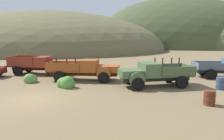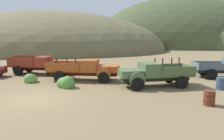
% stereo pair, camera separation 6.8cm
% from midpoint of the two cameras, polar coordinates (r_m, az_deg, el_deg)
% --- Properties ---
extents(ground_plane, '(300.00, 300.00, 0.00)m').
position_cam_midpoint_polar(ground_plane, '(13.34, -21.84, -7.93)').
color(ground_plane, brown).
extents(hill_far_left, '(75.69, 68.00, 25.43)m').
position_cam_midpoint_polar(hill_far_left, '(72.56, -16.31, 5.62)').
color(hill_far_left, brown).
rests_on(hill_far_left, ground).
extents(hill_far_right, '(77.71, 56.60, 44.44)m').
position_cam_midpoint_polar(hill_far_right, '(97.33, 17.93, 6.30)').
color(hill_far_right, '#424C2D').
rests_on(hill_far_right, ground).
extents(truck_rust_red, '(5.91, 2.44, 1.91)m').
position_cam_midpoint_polar(truck_rust_red, '(22.31, -19.42, 1.44)').
color(truck_rust_red, '#42140D').
rests_on(truck_rust_red, ground).
extents(truck_oxide_orange, '(6.43, 2.31, 2.16)m').
position_cam_midpoint_polar(truck_oxide_orange, '(17.95, -6.67, 0.15)').
color(truck_oxide_orange, '#51220D').
rests_on(truck_oxide_orange, ground).
extents(truck_weathered_green, '(6.05, 3.71, 2.16)m').
position_cam_midpoint_polar(truck_weathered_green, '(15.83, 11.08, -1.14)').
color(truck_weathered_green, '#232B1B').
rests_on(truck_weathered_green, ground).
extents(oil_drum_foreground, '(0.66, 0.66, 0.85)m').
position_cam_midpoint_polar(oil_drum_foreground, '(12.56, 26.44, -7.24)').
color(oil_drum_foreground, '#5B2819').
rests_on(oil_drum_foreground, ground).
extents(oil_drum_by_truck, '(0.63, 0.63, 0.92)m').
position_cam_midpoint_polar(oil_drum_by_truck, '(16.74, 28.97, -3.44)').
color(oil_drum_by_truck, '#384C6B').
rests_on(oil_drum_by_truck, ground).
extents(bush_back_edge, '(1.13, 1.16, 0.99)m').
position_cam_midpoint_polar(bush_back_edge, '(18.55, -22.28, -2.54)').
color(bush_back_edge, '#5B8E42').
rests_on(bush_back_edge, ground).
extents(bush_between_trucks, '(0.89, 0.77, 0.81)m').
position_cam_midpoint_polar(bush_between_trucks, '(20.66, 5.16, -0.90)').
color(bush_between_trucks, '#4C8438').
rests_on(bush_between_trucks, ground).
extents(bush_front_left, '(1.33, 1.25, 0.91)m').
position_cam_midpoint_polar(bush_front_left, '(26.56, -25.19, 0.53)').
color(bush_front_left, '#4C8438').
rests_on(bush_front_left, ground).
extents(bush_near_barrel, '(1.52, 1.23, 1.18)m').
position_cam_midpoint_polar(bush_near_barrel, '(15.80, -13.02, -3.86)').
color(bush_near_barrel, '#4C8438').
rests_on(bush_near_barrel, ground).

